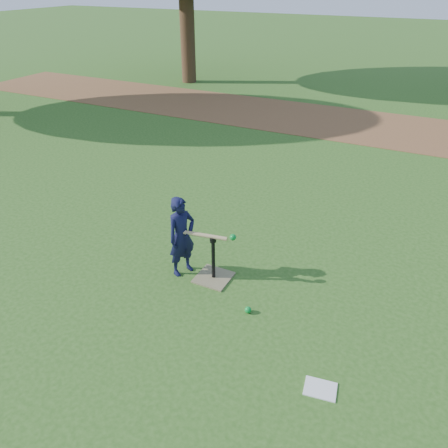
% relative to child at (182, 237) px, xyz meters
% --- Properties ---
extents(ground, '(80.00, 80.00, 0.00)m').
position_rel_child_xyz_m(ground, '(0.23, -0.06, -0.54)').
color(ground, '#285116').
rests_on(ground, ground).
extents(dirt_strip, '(24.00, 3.00, 0.01)m').
position_rel_child_xyz_m(dirt_strip, '(0.23, 7.44, -0.53)').
color(dirt_strip, brown).
rests_on(dirt_strip, ground).
extents(child, '(0.38, 0.46, 1.07)m').
position_rel_child_xyz_m(child, '(0.00, 0.00, 0.00)').
color(child, black).
rests_on(child, ground).
extents(wiffle_ball_ground, '(0.08, 0.08, 0.08)m').
position_rel_child_xyz_m(wiffle_ball_ground, '(1.08, -0.36, -0.50)').
color(wiffle_ball_ground, '#0C872D').
rests_on(wiffle_ball_ground, ground).
extents(clipboard, '(0.33, 0.27, 0.01)m').
position_rel_child_xyz_m(clipboard, '(2.13, -1.03, -0.53)').
color(clipboard, white).
rests_on(clipboard, ground).
extents(batting_tee, '(0.43, 0.43, 0.61)m').
position_rel_child_xyz_m(batting_tee, '(0.42, 0.04, -0.43)').
color(batting_tee, olive).
rests_on(batting_tee, ground).
extents(swing_action, '(0.73, 0.21, 0.09)m').
position_rel_child_xyz_m(swing_action, '(0.34, 0.04, 0.09)').
color(swing_action, tan).
rests_on(swing_action, ground).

